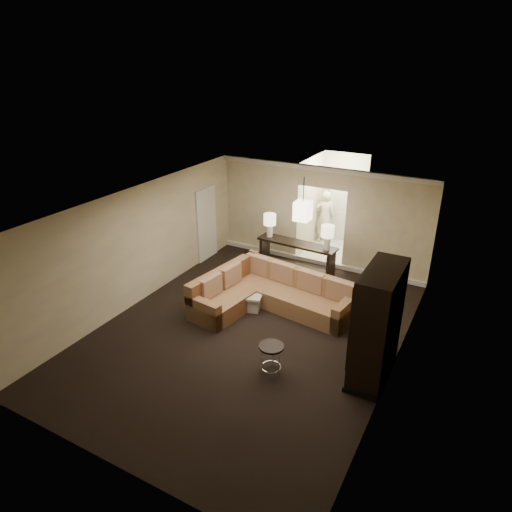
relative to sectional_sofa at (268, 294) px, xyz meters
The scene contains 19 objects.
ground 1.14m from the sectional_sofa, 84.16° to the right, with size 8.00×8.00×0.00m, color black.
wall_back 3.10m from the sectional_sofa, 87.85° to the left, with size 6.00×0.04×2.80m, color beige.
wall_front 5.18m from the sectional_sofa, 88.76° to the right, with size 6.00×0.04×2.80m, color beige.
wall_left 3.25m from the sectional_sofa, 159.61° to the right, with size 0.04×8.00×2.80m, color beige.
wall_right 3.45m from the sectional_sofa, 19.06° to the right, with size 0.04×8.00×2.80m, color beige.
ceiling 2.66m from the sectional_sofa, 84.16° to the right, with size 6.00×8.00×0.02m, color white.
crown_molding 3.72m from the sectional_sofa, 87.81° to the left, with size 6.00×0.10×0.12m, color silver.
baseboard 2.89m from the sectional_sofa, 87.81° to the left, with size 6.00×0.10×0.12m, color silver.
side_door 3.41m from the sectional_sofa, 148.90° to the left, with size 0.05×0.90×2.10m, color white.
foyer 4.37m from the sectional_sofa, 88.53° to the left, with size 1.44×2.02×2.80m.
sectional_sofa is the anchor object (origin of this frame).
coffee_table 0.64m from the sectional_sofa, behind, with size 1.20×1.20×0.41m.
console_table 2.14m from the sectional_sofa, 95.86° to the left, with size 2.23×0.62×0.85m.
armoire 3.12m from the sectional_sofa, 23.37° to the right, with size 0.65×1.51×2.17m.
drink_table 2.34m from the sectional_sofa, 61.38° to the right, with size 0.47×0.47×0.59m.
table_lamp_left 2.59m from the sectional_sofa, 116.26° to the left, with size 0.34×0.34×0.65m.
table_lamp_right 2.36m from the sectional_sofa, 73.05° to the left, with size 0.34×0.34×0.65m.
pendant_light 2.27m from the sectional_sofa, 86.14° to the left, with size 0.38×0.38×1.09m.
person 4.57m from the sectional_sofa, 94.30° to the left, with size 0.67×0.44×1.84m, color beige.
Camera 1 is at (4.10, -7.26, 5.54)m, focal length 32.00 mm.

